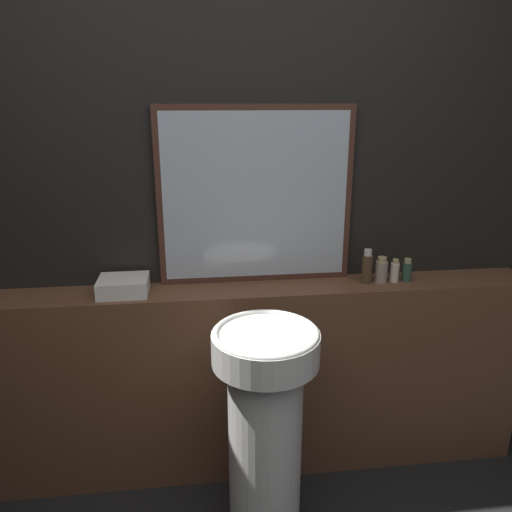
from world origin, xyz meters
name	(u,v)px	position (x,y,z in m)	size (l,w,h in m)	color
wall_back	(234,199)	(0.00, 1.65, 1.25)	(8.00, 0.06, 2.50)	black
vanity_counter	(239,381)	(0.00, 1.51, 0.45)	(2.59, 0.22, 0.90)	brown
pedestal_sink	(265,425)	(0.06, 1.12, 0.50)	(0.39, 0.39, 0.89)	silver
mirror	(256,197)	(0.09, 1.60, 1.27)	(0.82, 0.03, 0.74)	#47281E
towel_stack	(124,286)	(-0.47, 1.51, 0.93)	(0.20, 0.17, 0.07)	silver
shampoo_bottle	(367,267)	(0.56, 1.51, 0.97)	(0.05, 0.05, 0.15)	#4C3823
conditioner_bottle	(381,271)	(0.62, 1.51, 0.95)	(0.05, 0.05, 0.11)	gray
lotion_bottle	(395,271)	(0.68, 1.51, 0.94)	(0.04, 0.04, 0.10)	beige
body_wash_bottle	(407,271)	(0.74, 1.51, 0.94)	(0.04, 0.04, 0.10)	#2D4C3D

